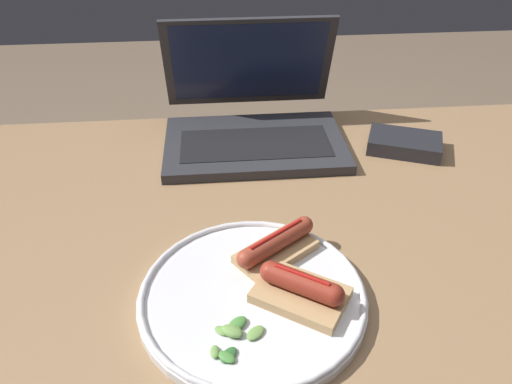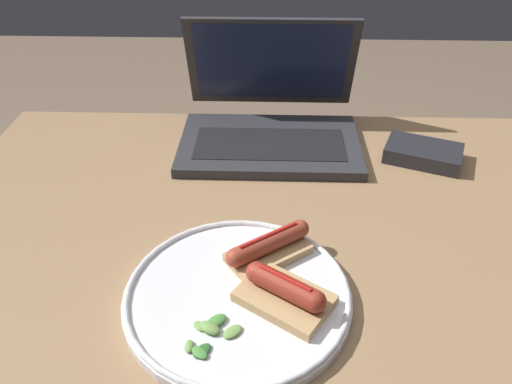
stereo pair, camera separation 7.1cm
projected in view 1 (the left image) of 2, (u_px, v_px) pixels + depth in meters
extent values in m
cube|color=#93704C|center=(316.00, 222.00, 0.78)|extent=(1.20, 0.69, 0.04)
cylinder|color=#93704C|center=(494.00, 255.00, 1.23)|extent=(0.06, 0.06, 0.67)
cylinder|color=#93704C|center=(63.00, 283.00, 1.16)|extent=(0.06, 0.06, 0.67)
cube|color=#2D2D33|center=(255.00, 144.00, 0.92)|extent=(0.33, 0.21, 0.02)
cube|color=black|center=(255.00, 143.00, 0.90)|extent=(0.27, 0.12, 0.00)
cube|color=#2D2D33|center=(248.00, 63.00, 0.97)|extent=(0.33, 0.07, 0.19)
cube|color=#192347|center=(249.00, 63.00, 0.97)|extent=(0.30, 0.06, 0.17)
cylinder|color=silver|center=(252.00, 298.00, 0.61)|extent=(0.28, 0.28, 0.01)
torus|color=silver|center=(252.00, 293.00, 0.61)|extent=(0.28, 0.28, 0.01)
cube|color=tan|center=(300.00, 295.00, 0.60)|extent=(0.13, 0.12, 0.01)
cylinder|color=maroon|center=(301.00, 283.00, 0.59)|extent=(0.08, 0.07, 0.03)
sphere|color=maroon|center=(271.00, 272.00, 0.61)|extent=(0.03, 0.03, 0.03)
sphere|color=maroon|center=(334.00, 295.00, 0.57)|extent=(0.03, 0.03, 0.03)
cylinder|color=red|center=(302.00, 275.00, 0.58)|extent=(0.06, 0.04, 0.00)
cube|color=tan|center=(276.00, 252.00, 0.66)|extent=(0.12, 0.11, 0.01)
cylinder|color=#9E3D28|center=(276.00, 241.00, 0.65)|extent=(0.10, 0.08, 0.02)
sphere|color=#9E3D28|center=(304.00, 225.00, 0.68)|extent=(0.02, 0.02, 0.02)
sphere|color=#9E3D28|center=(246.00, 259.00, 0.63)|extent=(0.02, 0.02, 0.02)
cylinder|color=red|center=(276.00, 234.00, 0.65)|extent=(0.07, 0.06, 0.01)
ellipsoid|color=#709E4C|center=(222.00, 331.00, 0.56)|extent=(0.02, 0.02, 0.00)
ellipsoid|color=#4C8E3D|center=(227.00, 357.00, 0.53)|extent=(0.02, 0.02, 0.01)
ellipsoid|color=#709E4C|center=(232.00, 331.00, 0.56)|extent=(0.03, 0.03, 0.01)
ellipsoid|color=#4C8E3D|center=(237.00, 324.00, 0.57)|extent=(0.03, 0.03, 0.01)
ellipsoid|color=#709E4C|center=(255.00, 333.00, 0.56)|extent=(0.03, 0.03, 0.01)
ellipsoid|color=#709E4C|center=(215.00, 352.00, 0.54)|extent=(0.01, 0.02, 0.01)
ellipsoid|color=#2D662D|center=(229.00, 355.00, 0.54)|extent=(0.03, 0.03, 0.00)
cube|color=#232328|center=(404.00, 143.00, 0.91)|extent=(0.15, 0.12, 0.03)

